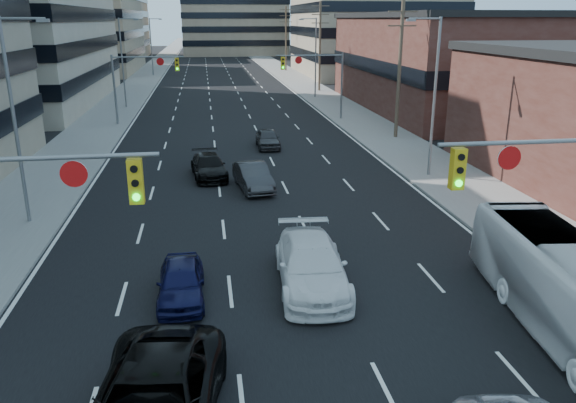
{
  "coord_description": "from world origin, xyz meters",
  "views": [
    {
      "loc": [
        -2.36,
        -5.4,
        8.88
      ],
      "look_at": [
        0.63,
        14.86,
        2.2
      ],
      "focal_mm": 35.0,
      "sensor_mm": 36.0,
      "label": 1
    }
  ],
  "objects": [
    {
      "name": "signal_far_left",
      "position": [
        -7.68,
        45.0,
        4.3
      ],
      "size": [
        6.09,
        0.33,
        6.0
      ],
      "color": "slate",
      "rests_on": "ground"
    },
    {
      "name": "transit_bus",
      "position": [
        7.87,
        7.82,
        1.4
      ],
      "size": [
        3.46,
        10.23,
        2.79
      ],
      "primitive_type": "imported",
      "rotation": [
        0.0,
        0.0,
        -0.11
      ],
      "color": "white",
      "rests_on": "ground"
    },
    {
      "name": "white_van",
      "position": [
        1.01,
        11.96,
        0.81
      ],
      "size": [
        2.63,
        5.74,
        1.63
      ],
      "primitive_type": "imported",
      "rotation": [
        0.0,
        0.0,
        -0.06
      ],
      "color": "white",
      "rests_on": "ground"
    },
    {
      "name": "streetlight_left_mid",
      "position": [
        -10.34,
        55.0,
        5.05
      ],
      "size": [
        2.03,
        0.22,
        9.0
      ],
      "color": "slate",
      "rests_on": "ground"
    },
    {
      "name": "bg_block_right",
      "position": [
        32.0,
        130.0,
        6.0
      ],
      "size": [
        22.0,
        22.0,
        12.0
      ],
      "primitive_type": "cube",
      "color": "gray",
      "rests_on": "ground"
    },
    {
      "name": "sedan_grey_center",
      "position": [
        0.05,
        24.01,
        0.72
      ],
      "size": [
        2.09,
        4.51,
        1.43
      ],
      "primitive_type": "imported",
      "rotation": [
        0.0,
        0.0,
        0.14
      ],
      "color": "#2D2C2F",
      "rests_on": "ground"
    },
    {
      "name": "office_left_far",
      "position": [
        -24.0,
        100.0,
        8.0
      ],
      "size": [
        20.0,
        30.0,
        16.0
      ],
      "primitive_type": "cube",
      "color": "gray",
      "rests_on": "ground"
    },
    {
      "name": "road_surface",
      "position": [
        0.0,
        130.0,
        0.01
      ],
      "size": [
        18.0,
        300.0,
        0.02
      ],
      "primitive_type": "cube",
      "color": "black",
      "rests_on": "ground"
    },
    {
      "name": "utility_pole_distant",
      "position": [
        12.2,
        96.0,
        5.78
      ],
      "size": [
        2.2,
        0.28,
        11.0
      ],
      "color": "#4C3D2D",
      "rests_on": "ground"
    },
    {
      "name": "utility_pole_midblock",
      "position": [
        12.2,
        66.0,
        5.78
      ],
      "size": [
        2.2,
        0.28,
        11.0
      ],
      "color": "#4C3D2D",
      "rests_on": "ground"
    },
    {
      "name": "streetlight_right_far",
      "position": [
        10.34,
        60.0,
        5.05
      ],
      "size": [
        2.03,
        0.22,
        9.0
      ],
      "color": "slate",
      "rests_on": "ground"
    },
    {
      "name": "streetlight_left_far",
      "position": [
        -10.34,
        90.0,
        5.05
      ],
      "size": [
        2.03,
        0.22,
        9.0
      ],
      "color": "slate",
      "rests_on": "ground"
    },
    {
      "name": "bg_block_left",
      "position": [
        -28.0,
        140.0,
        10.0
      ],
      "size": [
        24.0,
        24.0,
        20.0
      ],
      "primitive_type": "cube",
      "color": "#ADA089",
      "rests_on": "ground"
    },
    {
      "name": "signal_near_right",
      "position": [
        7.45,
        8.0,
        4.33
      ],
      "size": [
        6.59,
        0.33,
        6.0
      ],
      "color": "slate",
      "rests_on": "ground"
    },
    {
      "name": "sidewalk_right",
      "position": [
        11.5,
        130.0,
        0.07
      ],
      "size": [
        5.0,
        300.0,
        0.15
      ],
      "primitive_type": "cube",
      "color": "slate",
      "rests_on": "ground"
    },
    {
      "name": "streetlight_right_near",
      "position": [
        10.34,
        25.0,
        5.05
      ],
      "size": [
        2.03,
        0.22,
        9.0
      ],
      "color": "slate",
      "rests_on": "ground"
    },
    {
      "name": "sidewalk_left",
      "position": [
        -11.5,
        130.0,
        0.07
      ],
      "size": [
        5.0,
        300.0,
        0.15
      ],
      "primitive_type": "cube",
      "color": "slate",
      "rests_on": "ground"
    },
    {
      "name": "utility_pole_block",
      "position": [
        12.2,
        36.0,
        5.78
      ],
      "size": [
        2.2,
        0.28,
        11.0
      ],
      "color": "#4C3D2D",
      "rests_on": "ground"
    },
    {
      "name": "sedan_blue",
      "position": [
        -3.41,
        11.68,
        0.64
      ],
      "size": [
        1.53,
        3.76,
        1.28
      ],
      "primitive_type": "imported",
      "rotation": [
        0.0,
        0.0,
        0.01
      ],
      "color": "black",
      "rests_on": "ground"
    },
    {
      "name": "streetlight_left_near",
      "position": [
        -10.34,
        20.0,
        5.05
      ],
      "size": [
        2.03,
        0.22,
        9.0
      ],
      "color": "slate",
      "rests_on": "ground"
    },
    {
      "name": "office_right_far",
      "position": [
        25.0,
        88.0,
        7.0
      ],
      "size": [
        22.0,
        28.0,
        14.0
      ],
      "primitive_type": "cube",
      "color": "gray",
      "rests_on": "ground"
    },
    {
      "name": "storefront_right_mid",
      "position": [
        24.0,
        50.0,
        4.5
      ],
      "size": [
        20.0,
        30.0,
        9.0
      ],
      "primitive_type": "cube",
      "color": "#472119",
      "rests_on": "ground"
    },
    {
      "name": "sedan_grey_right",
      "position": [
        2.0,
        34.26,
        0.67
      ],
      "size": [
        1.61,
        3.95,
        1.34
      ],
      "primitive_type": "imported",
      "rotation": [
        0.0,
        0.0,
        -0.01
      ],
      "color": "#333335",
      "rests_on": "ground"
    },
    {
      "name": "signal_far_right",
      "position": [
        7.68,
        45.0,
        4.3
      ],
      "size": [
        6.09,
        0.33,
        6.0
      ],
      "color": "slate",
      "rests_on": "ground"
    },
    {
      "name": "sedan_black_far",
      "position": [
        -2.31,
        26.78,
        0.66
      ],
      "size": [
        2.31,
        4.72,
        1.32
      ],
      "primitive_type": "imported",
      "rotation": [
        0.0,
        0.0,
        0.1
      ],
      "color": "black",
      "rests_on": "ground"
    }
  ]
}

